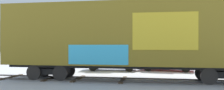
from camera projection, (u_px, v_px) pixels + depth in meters
ground_plane at (136, 81)px, 13.59m from camera, size 260.00×260.00×0.00m
track at (116, 80)px, 13.77m from camera, size 60.01×4.85×0.08m
freight_car at (131, 35)px, 13.61m from camera, size 15.56×3.52×4.86m
flagpole at (153, 11)px, 25.99m from camera, size 0.20×1.42×9.74m
hillside at (138, 37)px, 81.26m from camera, size 149.50×33.45×14.62m
parked_car_white at (111, 60)px, 19.13m from camera, size 4.36×1.99×1.71m
parked_car_red at (166, 60)px, 18.91m from camera, size 4.64×2.66×1.64m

